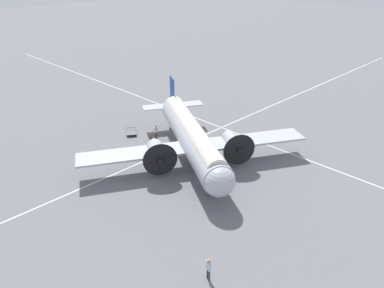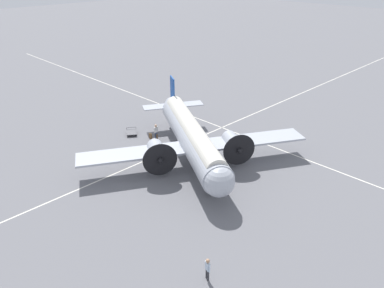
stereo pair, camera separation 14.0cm
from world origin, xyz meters
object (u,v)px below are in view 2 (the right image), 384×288
Objects in this scene: airliner_main at (193,138)px; baggage_cart at (132,132)px; crew_foreground at (208,267)px; suitcase_upright_spare at (150,136)px; passenger_boarding at (156,130)px; suitcase_near_door at (156,136)px.

airliner_main reaches higher than baggage_cart.
crew_foreground is 2.56× the size of suitcase_upright_spare.
passenger_boarding is 2.81× the size of suitcase_upright_spare.
airliner_main is 7.77m from suitcase_upright_spare.
suitcase_upright_spare is at bearing 167.84° from crew_foreground.
crew_foreground is at bearing 52.56° from passenger_boarding.
airliner_main reaches higher than suitcase_upright_spare.
suitcase_upright_spare is at bearing -68.03° from passenger_boarding.
suitcase_near_door is at bearing -140.25° from passenger_boarding.
airliner_main reaches higher than suitcase_near_door.
passenger_boarding is at bearing 55.86° from baggage_cart.
airliner_main is 7.34m from suitcase_near_door.
airliner_main is at bearing 155.79° from crew_foreground.
suitcase_upright_spare is 0.32× the size of baggage_cart.
suitcase_upright_spare is at bearing -137.81° from suitcase_near_door.
crew_foreground is at bearing -29.54° from suitcase_upright_spare.
airliner_main is 10.15m from baggage_cart.
passenger_boarding reaches higher than suitcase_upright_spare.
crew_foreground is at bearing 9.87° from baggage_cart.
suitcase_near_door is at bearing 58.63° from baggage_cart.
baggage_cart is at bearing -147.66° from airliner_main.
airliner_main is 11.38× the size of passenger_boarding.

